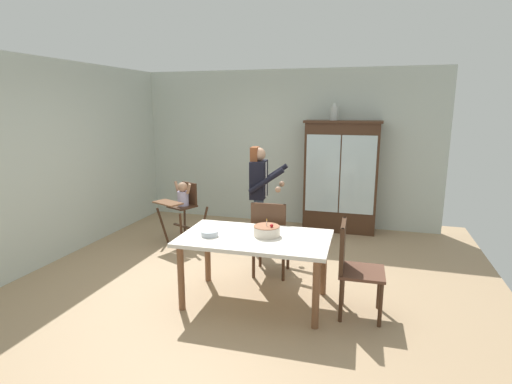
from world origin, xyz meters
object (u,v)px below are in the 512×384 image
Objects in this scene: china_cabinet at (341,176)px; dining_table at (255,245)px; dining_chair_right_end at (352,262)px; high_chair_with_toddler at (182,201)px; ceramic_vase at (334,113)px; birthday_cake at (267,231)px; adult_person at (259,187)px; dining_chair_far_side at (270,234)px; serving_bowl at (210,233)px.

china_cabinet is 1.17× the size of dining_table.
high_chair_with_toddler is at bearing 58.09° from dining_chair_right_end.
china_cabinet is 2.89m from dining_chair_right_end.
birthday_cake is (-0.38, -2.81, -1.18)m from ceramic_vase.
dining_chair_right_end is at bearing -141.24° from adult_person.
dining_chair_far_side is at bearing 55.63° from dining_chair_right_end.
dining_table is (1.62, -1.55, -0.01)m from high_chair_with_toddler.
china_cabinet is 3.19m from serving_bowl.
dining_chair_far_side is (0.45, 0.79, -0.21)m from serving_bowl.
ceramic_vase is 0.96× the size of birthday_cake.
high_chair_with_toddler is 2.25m from dining_table.
serving_bowl is 0.19× the size of dining_chair_far_side.
china_cabinet reaches higher than serving_bowl.
birthday_cake reaches higher than dining_table.
high_chair_with_toddler reaches higher than dining_table.
dining_table is at bearing -99.74° from ceramic_vase.
adult_person is 1.57m from serving_bowl.
high_chair_with_toddler is 2.29m from birthday_cake.
dining_table is at bearing -171.01° from adult_person.
dining_chair_far_side reaches higher than high_chair_with_toddler.
dining_table is 0.68m from dining_chair_far_side.
birthday_cake is 0.67m from dining_chair_far_side.
dining_chair_right_end is at bearing 1.29° from dining_table.
high_chair_with_toddler is (-2.12, -1.31, -1.32)m from ceramic_vase.
ceramic_vase is at bearing 55.19° from high_chair_with_toddler.
birthday_cake is at bearing 28.39° from dining_table.
dining_table is at bearing -102.67° from china_cabinet.
china_cabinet is 1.95× the size of high_chair_with_toddler.
dining_chair_far_side is at bearing 60.19° from serving_bowl.
serving_bowl is 0.19× the size of dining_chair_right_end.
dining_chair_right_end is (0.51, -2.84, -1.42)m from ceramic_vase.
dining_table is 1.65× the size of dining_chair_right_end.
birthday_cake is at bearing 17.18° from serving_bowl.
ceramic_vase is 1.50× the size of serving_bowl.
adult_person is at bearing -120.90° from ceramic_vase.
ceramic_vase is 3.22m from dining_chair_right_end.
china_cabinet is 2.32m from dining_chair_far_side.
ceramic_vase is at bearing 178.58° from china_cabinet.
adult_person is at bearing -125.22° from china_cabinet.
dining_chair_right_end is at bearing -79.87° from ceramic_vase.
dining_chair_far_side and dining_chair_right_end have the same top height.
adult_person is at bearing 104.26° from dining_table.
serving_bowl is (1.16, -1.67, 0.11)m from high_chair_with_toddler.
dining_chair_right_end is (1.01, -0.65, 0.00)m from dining_chair_far_side.
ceramic_vase is at bearing -36.17° from adult_person.
dining_chair_right_end reaches higher than serving_bowl.
high_chair_with_toddler is 3.04m from dining_chair_right_end.
dining_table is 0.50m from serving_bowl.
dining_table is 0.19m from birthday_cake.
dining_table is (-0.64, -2.86, -0.28)m from china_cabinet.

